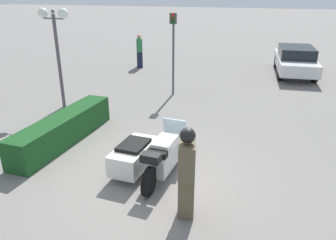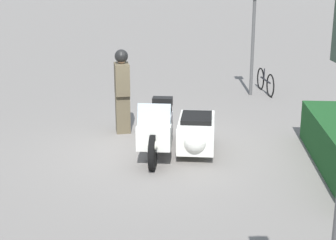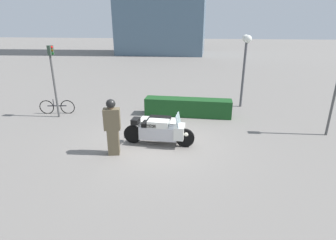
{
  "view_description": "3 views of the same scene",
  "coord_description": "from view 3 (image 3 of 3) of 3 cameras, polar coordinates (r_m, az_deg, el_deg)",
  "views": [
    {
      "loc": [
        -6.14,
        -2.36,
        4.06
      ],
      "look_at": [
        0.75,
        0.06,
        1.16
      ],
      "focal_mm": 35.0,
      "sensor_mm": 36.0,
      "label": 1
    },
    {
      "loc": [
        9.69,
        0.81,
        3.42
      ],
      "look_at": [
        0.86,
        0.18,
        0.86
      ],
      "focal_mm": 55.0,
      "sensor_mm": 36.0,
      "label": 2
    },
    {
      "loc": [
        1.83,
        -8.22,
        3.91
      ],
      "look_at": [
        0.5,
        0.22,
        0.83
      ],
      "focal_mm": 28.0,
      "sensor_mm": 36.0,
      "label": 3
    }
  ],
  "objects": [
    {
      "name": "police_motorcycle",
      "position": [
        9.37,
        -1.4,
        -1.76
      ],
      "size": [
        2.49,
        1.42,
        1.16
      ],
      "rotation": [
        0.0,
        0.0,
        -0.02
      ],
      "color": "black",
      "rests_on": "ground"
    },
    {
      "name": "twin_lamp_post",
      "position": [
        13.5,
        16.53,
        14.1
      ],
      "size": [
        0.35,
        1.18,
        3.52
      ],
      "color": "#4C4C51",
      "rests_on": "ground"
    },
    {
      "name": "bicycle_parked",
      "position": [
        13.36,
        -22.99,
        2.63
      ],
      "size": [
        1.62,
        0.34,
        0.71
      ],
      "rotation": [
        0.0,
        0.0,
        0.18
      ],
      "color": "black",
      "rests_on": "ground"
    },
    {
      "name": "traffic_light_far",
      "position": [
        12.45,
        -23.75,
        9.76
      ],
      "size": [
        0.23,
        0.26,
        3.15
      ],
      "rotation": [
        0.0,
        0.0,
        -0.02
      ],
      "color": "#4C4C4C",
      "rests_on": "ground"
    },
    {
      "name": "officer_rider",
      "position": [
        8.36,
        -12.02,
        -1.25
      ],
      "size": [
        0.55,
        0.41,
        1.83
      ],
      "rotation": [
        0.0,
        0.0,
        1.81
      ],
      "color": "brown",
      "rests_on": "ground"
    },
    {
      "name": "ground_plane",
      "position": [
        9.29,
        -3.26,
        -5.12
      ],
      "size": [
        160.0,
        160.0,
        0.0
      ],
      "primitive_type": "plane",
      "color": "slate"
    },
    {
      "name": "hedge_bush_curbside",
      "position": [
        12.03,
        4.33,
        2.79
      ],
      "size": [
        3.91,
        0.73,
        0.8
      ],
      "primitive_type": "cube",
      "color": "#19471E",
      "rests_on": "ground"
    }
  ]
}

